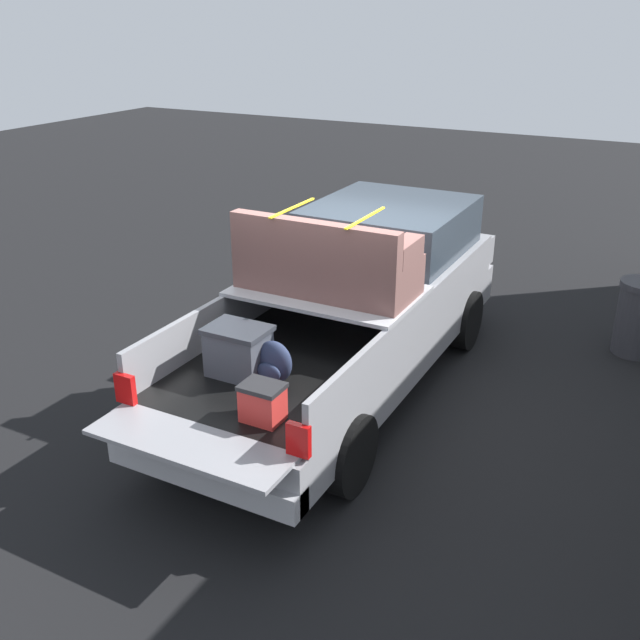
# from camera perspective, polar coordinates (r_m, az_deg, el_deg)

# --- Properties ---
(ground_plane) EXTENTS (40.00, 40.00, 0.00)m
(ground_plane) POSITION_cam_1_polar(r_m,az_deg,el_deg) (8.54, 1.89, -5.37)
(ground_plane) COLOR black
(pickup_truck) EXTENTS (6.05, 2.06, 2.23)m
(pickup_truck) POSITION_cam_1_polar(r_m,az_deg,el_deg) (8.44, 3.13, 1.55)
(pickup_truck) COLOR gray
(pickup_truck) RESTS_ON ground_plane
(trash_can) EXTENTS (0.60, 0.60, 0.98)m
(trash_can) POSITION_cam_1_polar(r_m,az_deg,el_deg) (10.05, 24.01, 0.19)
(trash_can) COLOR #2D2D33
(trash_can) RESTS_ON ground_plane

